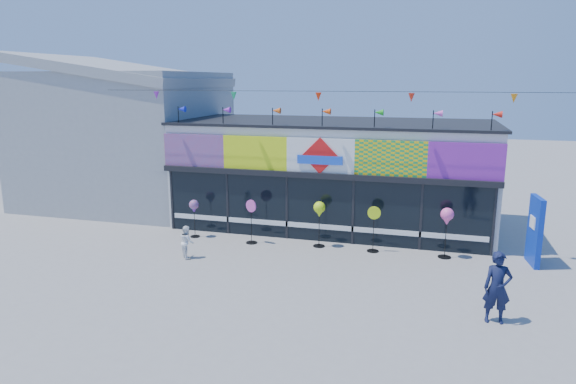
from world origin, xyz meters
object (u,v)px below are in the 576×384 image
at_px(blue_sign, 535,231).
at_px(spinner_0, 194,207).
at_px(adult_man, 497,288).
at_px(child, 187,242).
at_px(spinner_3, 374,228).
at_px(spinner_4, 447,218).
at_px(spinner_1, 251,220).
at_px(spinner_2, 319,211).

height_order(blue_sign, spinner_0, blue_sign).
relative_size(spinner_0, adult_man, 0.80).
distance_m(spinner_0, child, 2.33).
xyz_separation_m(spinner_3, spinner_4, (2.32, 0.03, 0.51)).
relative_size(blue_sign, spinner_4, 1.30).
height_order(blue_sign, spinner_4, blue_sign).
xyz_separation_m(blue_sign, spinner_1, (-9.20, -0.39, -0.26)).
xyz_separation_m(spinner_0, child, (0.75, -2.13, -0.58)).
distance_m(spinner_2, child, 4.57).
bearing_deg(spinner_0, adult_man, -23.35).
bearing_deg(spinner_4, spinner_0, -179.03).
distance_m(spinner_3, spinner_4, 2.38).
relative_size(spinner_0, spinner_3, 0.90).
bearing_deg(spinner_2, spinner_4, 0.03).
bearing_deg(spinner_0, spinner_1, -3.34).
distance_m(spinner_0, adult_man, 10.80).
xyz_separation_m(spinner_2, adult_man, (5.27, -4.43, -0.41)).
bearing_deg(spinner_4, spinner_2, -179.97).
xyz_separation_m(spinner_1, child, (-1.50, -2.00, -0.30)).
bearing_deg(spinner_4, blue_sign, 2.41).
bearing_deg(child, spinner_2, -101.56).
bearing_deg(spinner_2, spinner_3, -0.79).
relative_size(blue_sign, child, 2.02).
height_order(spinner_0, spinner_1, spinner_1).
distance_m(blue_sign, spinner_0, 11.46).
relative_size(blue_sign, spinner_0, 1.55).
bearing_deg(adult_man, blue_sign, 67.49).
bearing_deg(adult_man, spinner_2, 136.29).
height_order(spinner_4, child, spinner_4).
height_order(blue_sign, adult_man, blue_sign).
xyz_separation_m(spinner_0, spinner_3, (6.51, 0.12, -0.29)).
distance_m(spinner_1, child, 2.52).
relative_size(spinner_2, spinner_4, 0.96).
distance_m(spinner_2, spinner_3, 1.92).
bearing_deg(blue_sign, adult_man, -115.27).
distance_m(blue_sign, spinner_1, 9.21).
bearing_deg(spinner_1, blue_sign, 2.44).
bearing_deg(spinner_1, spinner_0, 176.66).
height_order(blue_sign, spinner_2, blue_sign).
bearing_deg(child, spinner_4, -116.15).
relative_size(spinner_1, adult_man, 0.90).
distance_m(spinner_4, adult_man, 4.58).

